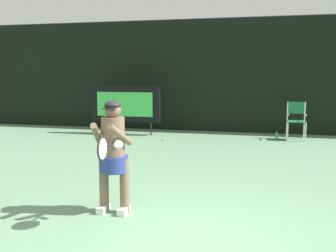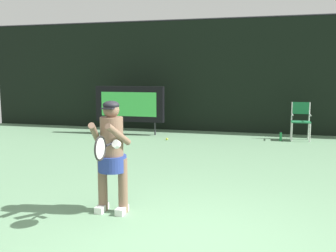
{
  "view_description": "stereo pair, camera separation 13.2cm",
  "coord_description": "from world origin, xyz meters",
  "px_view_note": "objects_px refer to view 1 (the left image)",
  "views": [
    {
      "loc": [
        0.7,
        -3.85,
        1.9
      ],
      "look_at": [
        -0.71,
        2.05,
        1.05
      ],
      "focal_mm": 40.29,
      "sensor_mm": 36.0,
      "label": 1
    },
    {
      "loc": [
        0.83,
        -3.82,
        1.9
      ],
      "look_at": [
        -0.71,
        2.05,
        1.05
      ],
      "focal_mm": 40.29,
      "sensor_mm": 36.0,
      "label": 2
    }
  ],
  "objects_px": {
    "tennis_player": "(113,151)",
    "tennis_racket": "(104,148)",
    "scoreboard": "(126,104)",
    "tennis_ball_loose": "(163,139)",
    "water_bottle": "(277,136)",
    "umpire_chair": "(296,118)"
  },
  "relations": [
    {
      "from": "water_bottle",
      "to": "tennis_ball_loose",
      "type": "height_order",
      "value": "water_bottle"
    },
    {
      "from": "tennis_racket",
      "to": "umpire_chair",
      "type": "bearing_deg",
      "value": 50.18
    },
    {
      "from": "tennis_player",
      "to": "umpire_chair",
      "type": "bearing_deg",
      "value": 65.8
    },
    {
      "from": "water_bottle",
      "to": "tennis_racket",
      "type": "relative_size",
      "value": 0.44
    },
    {
      "from": "tennis_racket",
      "to": "tennis_ball_loose",
      "type": "bearing_deg",
      "value": 79.69
    },
    {
      "from": "scoreboard",
      "to": "tennis_ball_loose",
      "type": "height_order",
      "value": "scoreboard"
    },
    {
      "from": "scoreboard",
      "to": "tennis_racket",
      "type": "bearing_deg",
      "value": -72.25
    },
    {
      "from": "scoreboard",
      "to": "tennis_ball_loose",
      "type": "distance_m",
      "value": 1.86
    },
    {
      "from": "water_bottle",
      "to": "tennis_player",
      "type": "distance_m",
      "value": 6.83
    },
    {
      "from": "tennis_player",
      "to": "tennis_racket",
      "type": "relative_size",
      "value": 2.55
    },
    {
      "from": "water_bottle",
      "to": "tennis_player",
      "type": "relative_size",
      "value": 0.17
    },
    {
      "from": "scoreboard",
      "to": "umpire_chair",
      "type": "xyz_separation_m",
      "value": [
        5.1,
        0.21,
        -0.33
      ]
    },
    {
      "from": "tennis_player",
      "to": "tennis_ball_loose",
      "type": "xyz_separation_m",
      "value": [
        -0.72,
        5.61,
        -0.82
      ]
    },
    {
      "from": "scoreboard",
      "to": "tennis_player",
      "type": "xyz_separation_m",
      "value": [
        2.13,
        -6.4,
        -0.1
      ]
    },
    {
      "from": "tennis_player",
      "to": "tennis_racket",
      "type": "height_order",
      "value": "tennis_player"
    },
    {
      "from": "tennis_ball_loose",
      "to": "water_bottle",
      "type": "bearing_deg",
      "value": 13.01
    },
    {
      "from": "tennis_player",
      "to": "tennis_racket",
      "type": "xyz_separation_m",
      "value": [
        0.08,
        -0.51,
        0.15
      ]
    },
    {
      "from": "scoreboard",
      "to": "water_bottle",
      "type": "height_order",
      "value": "scoreboard"
    },
    {
      "from": "water_bottle",
      "to": "tennis_player",
      "type": "height_order",
      "value": "tennis_player"
    },
    {
      "from": "scoreboard",
      "to": "tennis_ball_loose",
      "type": "bearing_deg",
      "value": -28.97
    },
    {
      "from": "umpire_chair",
      "to": "water_bottle",
      "type": "xyz_separation_m",
      "value": [
        -0.54,
        -0.27,
        -0.5
      ]
    },
    {
      "from": "scoreboard",
      "to": "umpire_chair",
      "type": "relative_size",
      "value": 2.04
    }
  ]
}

